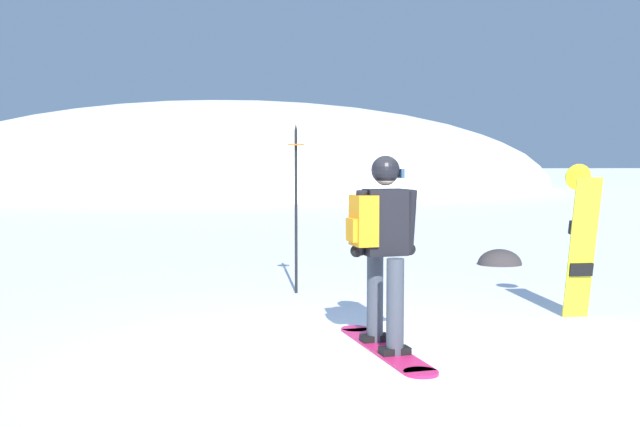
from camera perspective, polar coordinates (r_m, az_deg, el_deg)
ground_plane at (r=6.23m, az=2.89°, el=-11.49°), size 300.00×300.00×0.00m
ridge_peak_main at (r=45.45m, az=-6.79°, el=1.94°), size 37.96×34.17×10.30m
snowboarder_main at (r=6.52m, az=4.75°, el=-2.56°), size 0.64×1.82×1.71m
spare_snowboard at (r=8.27m, az=19.41°, el=-1.98°), size 0.28×0.31×1.64m
piste_marker_near at (r=9.31m, az=-1.85°, el=1.23°), size 0.20×0.20×2.13m
rock_dark at (r=12.33m, az=13.61°, el=-3.83°), size 0.71×0.61×0.50m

